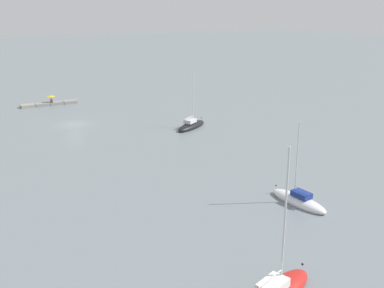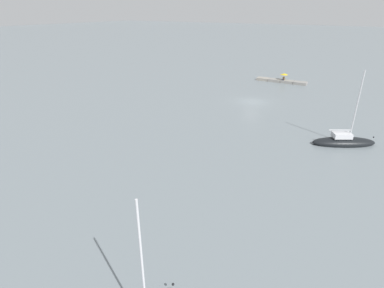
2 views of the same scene
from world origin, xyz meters
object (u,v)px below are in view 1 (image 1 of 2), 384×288
person_seated_brown_left (51,101)px  sailboat_black_mid (191,126)px  sailboat_white_near (298,200)px  umbrella_open_yellow (51,96)px

person_seated_brown_left → sailboat_black_mid: sailboat_black_mid is taller
sailboat_black_mid → person_seated_brown_left: bearing=177.0°
sailboat_white_near → person_seated_brown_left: bearing=94.5°
sailboat_white_near → sailboat_black_mid: bearing=75.1°
sailboat_white_near → sailboat_black_mid: (-4.88, -27.61, 0.03)m
person_seated_brown_left → umbrella_open_yellow: umbrella_open_yellow is taller
person_seated_brown_left → sailboat_black_mid: size_ratio=0.09×
umbrella_open_yellow → sailboat_white_near: size_ratio=0.19×
person_seated_brown_left → sailboat_white_near: bearing=105.8°
sailboat_white_near → sailboat_black_mid: 28.04m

